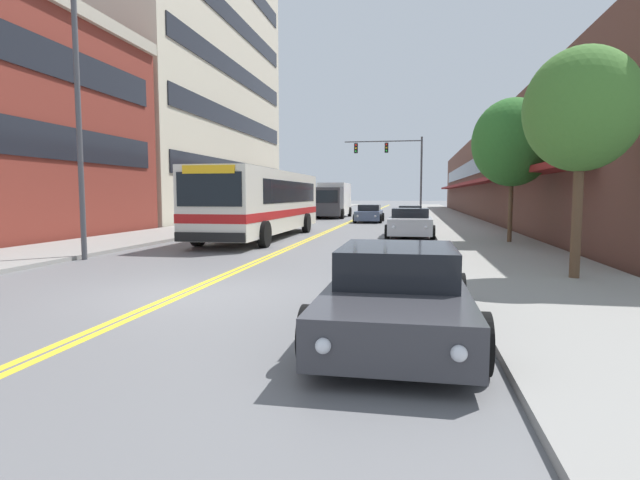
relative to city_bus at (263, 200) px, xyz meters
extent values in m
plane|color=slate|center=(2.27, 24.05, -1.70)|extent=(240.00, 240.00, 0.00)
cube|color=gray|center=(-5.22, 24.05, -1.64)|extent=(3.98, 106.00, 0.12)
cube|color=gray|center=(9.76, 24.05, -1.64)|extent=(3.98, 106.00, 0.12)
cube|color=yellow|center=(2.17, 24.05, -1.70)|extent=(0.14, 106.00, 0.01)
cube|color=yellow|center=(2.37, 24.05, -1.70)|extent=(0.14, 106.00, 0.01)
cube|color=black|center=(-7.42, -4.19, 2.38)|extent=(0.08, 14.42, 1.40)
cube|color=black|center=(-7.42, -4.19, 5.64)|extent=(0.08, 14.42, 1.40)
cube|color=beige|center=(-13.46, 17.42, 14.10)|extent=(12.00, 25.81, 31.59)
cube|color=black|center=(-7.42, 17.42, 2.25)|extent=(0.08, 23.75, 1.40)
cube|color=black|center=(-7.42, 17.42, 6.20)|extent=(0.08, 23.75, 1.40)
cube|color=black|center=(-7.42, 17.42, 10.15)|extent=(0.08, 23.75, 1.40)
cube|color=black|center=(-7.42, 17.42, 14.10)|extent=(0.08, 23.75, 1.40)
cube|color=brown|center=(16.00, 24.05, 1.86)|extent=(8.00, 68.00, 7.12)
cube|color=maroon|center=(11.45, 24.05, 1.20)|extent=(1.10, 61.20, 0.24)
cube|color=black|center=(11.96, 24.05, 2.72)|extent=(0.08, 61.20, 1.40)
cube|color=silver|center=(0.00, -0.11, -0.03)|extent=(2.57, 12.19, 2.64)
cube|color=#B21919|center=(0.00, -0.11, -0.56)|extent=(2.59, 12.21, 0.32)
cube|color=black|center=(0.00, 0.50, 0.40)|extent=(2.60, 9.51, 0.95)
cube|color=black|center=(0.00, -6.22, 0.45)|extent=(2.32, 0.04, 1.16)
cube|color=yellow|center=(0.00, -6.23, 1.11)|extent=(1.85, 0.06, 0.28)
cube|color=black|center=(0.00, -6.24, -1.17)|extent=(2.52, 0.08, 0.32)
cylinder|color=black|center=(-1.32, -4.25, -1.20)|extent=(0.30, 1.00, 1.00)
cylinder|color=black|center=(1.32, -4.25, -1.20)|extent=(0.30, 1.00, 1.00)
cylinder|color=black|center=(-1.32, 3.24, -1.20)|extent=(0.30, 1.00, 1.00)
cylinder|color=black|center=(1.32, 3.24, -1.20)|extent=(0.30, 1.00, 1.00)
cube|color=maroon|center=(-2.02, 21.01, -1.21)|extent=(1.71, 4.63, 0.63)
cube|color=black|center=(-2.02, 21.19, -0.67)|extent=(1.47, 2.04, 0.45)
cylinder|color=black|center=(-2.90, 19.57, -1.38)|extent=(0.22, 0.63, 0.63)
cylinder|color=black|center=(-1.14, 19.57, -1.38)|extent=(0.22, 0.63, 0.63)
cylinder|color=black|center=(-2.90, 22.44, -1.38)|extent=(0.22, 0.63, 0.63)
cylinder|color=black|center=(-1.14, 22.44, -1.38)|extent=(0.22, 0.63, 0.63)
sphere|color=silver|center=(-2.62, 18.67, -1.18)|extent=(0.16, 0.16, 0.16)
sphere|color=silver|center=(-1.42, 18.67, -1.18)|extent=(0.16, 0.16, 0.16)
cube|color=red|center=(-2.64, 23.33, -1.18)|extent=(0.18, 0.04, 0.10)
cube|color=red|center=(-1.41, 23.33, -1.18)|extent=(0.18, 0.04, 0.10)
cube|color=#38383D|center=(6.54, -15.15, -1.23)|extent=(1.83, 4.44, 0.55)
cube|color=black|center=(6.54, -14.97, -0.71)|extent=(1.57, 1.96, 0.50)
cylinder|color=black|center=(5.61, -16.53, -1.35)|extent=(0.22, 0.70, 0.70)
cylinder|color=black|center=(7.48, -16.53, -1.35)|extent=(0.22, 0.70, 0.70)
cylinder|color=black|center=(5.61, -13.77, -1.35)|extent=(0.22, 0.70, 0.70)
cylinder|color=black|center=(7.48, -13.77, -1.35)|extent=(0.22, 0.70, 0.70)
sphere|color=silver|center=(5.90, -17.39, -1.20)|extent=(0.16, 0.16, 0.16)
sphere|color=silver|center=(7.18, -17.39, -1.20)|extent=(0.16, 0.16, 0.16)
cube|color=red|center=(5.88, -12.92, -1.20)|extent=(0.18, 0.04, 0.10)
cube|color=red|center=(7.20, -12.92, -1.20)|extent=(0.18, 0.04, 0.10)
cube|color=black|center=(6.58, 11.85, -1.23)|extent=(1.71, 4.75, 0.59)
cube|color=black|center=(6.58, 12.05, -0.71)|extent=(1.47, 2.09, 0.46)
cylinder|color=black|center=(5.70, 10.38, -1.39)|extent=(0.22, 0.61, 0.61)
cylinder|color=black|center=(7.46, 10.38, -1.39)|extent=(0.22, 0.61, 0.61)
cylinder|color=black|center=(5.70, 13.33, -1.39)|extent=(0.22, 0.61, 0.61)
cylinder|color=black|center=(7.46, 13.33, -1.39)|extent=(0.22, 0.61, 0.61)
sphere|color=silver|center=(5.98, 9.46, -1.20)|extent=(0.16, 0.16, 0.16)
sphere|color=silver|center=(7.18, 9.46, -1.20)|extent=(0.16, 0.16, 0.16)
cube|color=red|center=(5.97, 14.24, -1.20)|extent=(0.18, 0.04, 0.10)
cube|color=red|center=(7.20, 14.24, -1.20)|extent=(0.18, 0.04, 0.10)
cube|color=#B7B7BC|center=(6.63, 1.52, -1.16)|extent=(1.93, 4.05, 0.73)
cube|color=black|center=(6.63, 1.68, -0.58)|extent=(1.66, 1.78, 0.42)
cylinder|color=black|center=(5.65, 0.26, -1.38)|extent=(0.22, 0.64, 0.64)
cylinder|color=black|center=(7.62, 0.26, -1.38)|extent=(0.22, 0.64, 0.64)
cylinder|color=black|center=(5.65, 2.77, -1.38)|extent=(0.22, 0.64, 0.64)
cylinder|color=black|center=(7.62, 2.77, -1.38)|extent=(0.22, 0.64, 0.64)
sphere|color=silver|center=(5.96, -0.53, -1.12)|extent=(0.16, 0.16, 0.16)
sphere|color=silver|center=(7.30, -0.53, -1.12)|extent=(0.16, 0.16, 0.16)
cube|color=red|center=(5.94, 3.55, -1.12)|extent=(0.18, 0.04, 0.10)
cube|color=red|center=(7.32, 3.55, -1.12)|extent=(0.18, 0.04, 0.10)
cube|color=#475675|center=(3.67, 13.85, -1.21)|extent=(1.73, 4.24, 0.63)
cube|color=black|center=(3.67, 14.02, -0.67)|extent=(1.49, 1.86, 0.44)
cylinder|color=black|center=(2.78, 12.54, -1.39)|extent=(0.22, 0.62, 0.62)
cylinder|color=black|center=(4.56, 12.54, -1.39)|extent=(0.22, 0.62, 0.62)
cylinder|color=black|center=(2.78, 15.17, -1.39)|extent=(0.22, 0.62, 0.62)
cylinder|color=black|center=(4.56, 15.17, -1.39)|extent=(0.22, 0.62, 0.62)
sphere|color=silver|center=(3.06, 11.71, -1.18)|extent=(0.16, 0.16, 0.16)
sphere|color=silver|center=(4.28, 11.71, -1.18)|extent=(0.16, 0.16, 0.16)
cube|color=red|center=(3.05, 15.98, -1.18)|extent=(0.18, 0.04, 0.10)
cube|color=red|center=(4.29, 15.98, -1.18)|extent=(0.18, 0.04, 0.10)
cube|color=#38383D|center=(-0.05, 18.03, -0.30)|extent=(2.25, 2.10, 2.30)
cube|color=black|center=(-0.05, 16.97, 0.12)|extent=(1.91, 0.04, 1.01)
cube|color=white|center=(-0.05, 21.53, -0.09)|extent=(2.30, 4.89, 2.72)
cylinder|color=black|center=(-1.20, 18.03, -1.28)|extent=(0.28, 0.84, 0.84)
cylinder|color=black|center=(1.11, 18.03, -1.28)|extent=(0.28, 0.84, 0.84)
cylinder|color=black|center=(-1.20, 23.00, -1.28)|extent=(0.28, 0.84, 0.84)
cylinder|color=black|center=(1.11, 23.00, -1.28)|extent=(0.28, 0.84, 0.84)
cylinder|color=#47474C|center=(7.47, 25.35, 1.94)|extent=(0.18, 0.18, 7.28)
cylinder|color=#47474C|center=(3.89, 25.35, 5.23)|extent=(7.15, 0.11, 0.11)
cube|color=black|center=(4.25, 25.35, 4.63)|extent=(0.34, 0.26, 0.92)
sphere|color=red|center=(4.25, 25.19, 4.91)|extent=(0.18, 0.18, 0.18)
sphere|color=yellow|center=(4.25, 25.19, 4.63)|extent=(0.18, 0.18, 0.18)
sphere|color=green|center=(4.25, 25.19, 4.36)|extent=(0.18, 0.18, 0.18)
cylinder|color=black|center=(4.25, 25.35, 5.16)|extent=(0.02, 0.02, 0.14)
cube|color=black|center=(1.39, 25.35, 4.63)|extent=(0.34, 0.26, 0.92)
sphere|color=red|center=(1.39, 25.19, 4.91)|extent=(0.18, 0.18, 0.18)
sphere|color=yellow|center=(1.39, 25.19, 4.63)|extent=(0.18, 0.18, 0.18)
sphere|color=green|center=(1.39, 25.19, 4.36)|extent=(0.18, 0.18, 0.18)
cylinder|color=black|center=(1.39, 25.35, 5.16)|extent=(0.02, 0.02, 0.14)
cylinder|color=#47474C|center=(-3.03, -8.61, 2.92)|extent=(0.16, 0.16, 9.25)
cylinder|color=brown|center=(10.30, -10.23, -0.25)|extent=(0.22, 0.22, 2.65)
ellipsoid|color=#42752D|center=(10.30, -10.23, 2.10)|extent=(2.43, 2.43, 2.67)
cylinder|color=brown|center=(10.49, -1.55, -0.30)|extent=(0.17, 0.17, 2.55)
ellipsoid|color=#2D6B28|center=(10.49, -1.55, 2.28)|extent=(3.07, 3.07, 3.38)
camera|label=1|loc=(6.74, -22.05, 0.26)|focal=28.00mm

